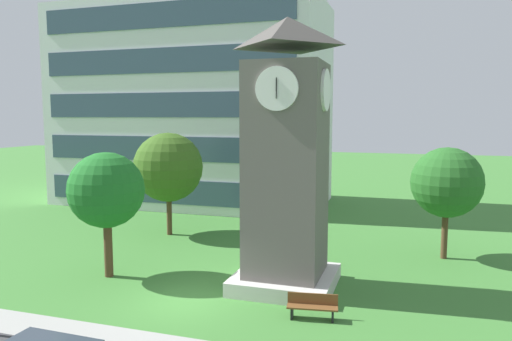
% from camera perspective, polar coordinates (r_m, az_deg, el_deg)
% --- Properties ---
extents(ground_plane, '(160.00, 160.00, 0.00)m').
position_cam_1_polar(ground_plane, '(19.62, -8.31, -15.12)').
color(ground_plane, '#3D7A33').
extents(office_building, '(21.61, 10.30, 16.00)m').
position_cam_1_polar(office_building, '(40.61, -7.46, 7.56)').
color(office_building, silver).
rests_on(office_building, ground).
extents(clock_tower, '(4.10, 4.10, 11.14)m').
position_cam_1_polar(clock_tower, '(19.89, 3.64, 0.14)').
color(clock_tower, '#605B56').
rests_on(clock_tower, ground).
extents(park_bench, '(1.85, 0.74, 0.88)m').
position_cam_1_polar(park_bench, '(17.90, 6.70, -15.68)').
color(park_bench, brown).
rests_on(park_bench, ground).
extents(tree_by_building, '(4.16, 4.16, 6.22)m').
position_cam_1_polar(tree_by_building, '(29.37, -10.35, 0.37)').
color(tree_by_building, '#513823').
rests_on(tree_by_building, ground).
extents(tree_near_tower, '(3.36, 3.36, 5.62)m').
position_cam_1_polar(tree_near_tower, '(22.29, -17.33, -2.28)').
color(tree_near_tower, '#513823').
rests_on(tree_near_tower, ground).
extents(tree_streetside, '(3.52, 3.52, 5.66)m').
position_cam_1_polar(tree_streetside, '(25.85, 21.68, -1.35)').
color(tree_streetside, '#513823').
rests_on(tree_streetside, ground).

